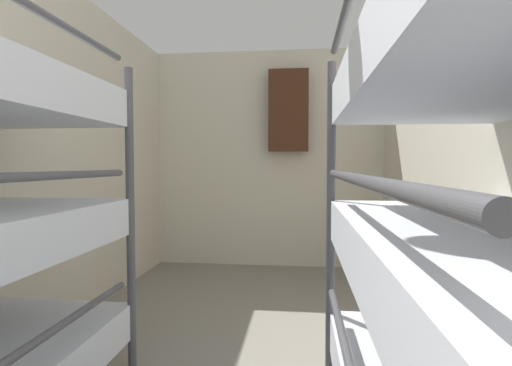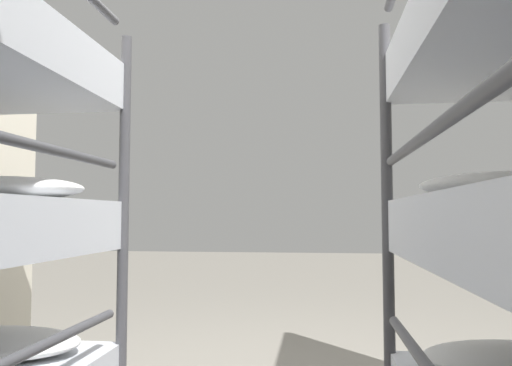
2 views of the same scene
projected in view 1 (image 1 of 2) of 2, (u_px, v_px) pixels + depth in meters
The scene contains 5 objects.
wall_left at pixel (1, 153), 2.27m from camera, with size 0.06×5.08×2.47m.
wall_right at pixel (494, 151), 1.98m from camera, with size 0.06×5.08×2.47m.
wall_back at pixel (268, 159), 4.61m from camera, with size 2.71×0.06×2.47m.
bunk_stack_right_near at pixel (512, 269), 1.00m from camera, with size 0.79×1.87×1.71m.
hanging_coat at pixel (288, 111), 4.42m from camera, with size 0.44×0.12×0.90m.
Camera 1 is at (0.38, 0.38, 1.17)m, focal length 28.00 mm.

